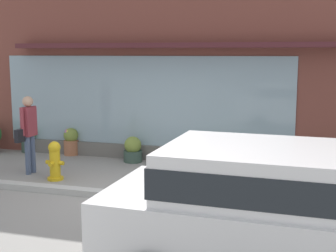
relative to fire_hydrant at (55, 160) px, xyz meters
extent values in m
plane|color=gray|center=(1.88, -0.60, -0.42)|extent=(60.00, 60.00, 0.00)
cube|color=#B2B2AD|center=(1.88, -0.80, -0.36)|extent=(14.00, 0.24, 0.12)
cube|color=brown|center=(1.88, 2.60, 1.86)|extent=(14.00, 0.36, 4.56)
cube|color=#8CA5B2|center=(1.09, 2.40, 1.04)|extent=(7.51, 0.03, 2.27)
cube|color=#4C1E23|center=(1.88, 2.25, 2.43)|extent=(8.11, 0.56, 0.12)
cube|color=#605E59|center=(1.88, 2.38, -0.24)|extent=(7.91, 0.20, 0.36)
cylinder|color=gold|center=(0.00, 0.00, -0.39)|extent=(0.34, 0.34, 0.06)
cylinder|color=gold|center=(0.00, 0.00, -0.07)|extent=(0.23, 0.23, 0.57)
sphere|color=gold|center=(0.00, 0.00, 0.28)|extent=(0.26, 0.26, 0.26)
cylinder|color=gold|center=(-0.15, 0.00, -0.05)|extent=(0.10, 0.09, 0.09)
cylinder|color=gold|center=(0.15, 0.00, -0.05)|extent=(0.10, 0.09, 0.09)
cylinder|color=gold|center=(0.00, -0.15, -0.05)|extent=(0.09, 0.10, 0.09)
cylinder|color=#475675|center=(-0.80, 0.23, 0.01)|extent=(0.12, 0.12, 0.86)
cylinder|color=#475675|center=(-0.79, 0.40, 0.01)|extent=(0.12, 0.12, 0.86)
cube|color=#8E333D|center=(-0.80, 0.32, 0.76)|extent=(0.22, 0.35, 0.64)
sphere|color=tan|center=(-0.80, 0.32, 1.20)|extent=(0.23, 0.23, 0.23)
cylinder|color=#8E333D|center=(-0.81, 0.10, 0.77)|extent=(0.08, 0.08, 0.61)
cylinder|color=#8E333D|center=(-0.78, 0.53, 0.77)|extent=(0.08, 0.08, 0.61)
cube|color=black|center=(-0.84, 0.01, 0.49)|extent=(0.12, 0.25, 0.28)
cube|color=white|center=(4.86, -3.35, 0.27)|extent=(4.22, 1.92, 0.76)
cube|color=white|center=(4.65, -3.34, 0.92)|extent=(2.34, 1.72, 0.61)
cube|color=#1E2328|center=(4.65, -3.34, 0.92)|extent=(2.38, 1.74, 0.33)
cylinder|color=black|center=(3.60, -2.39, -0.11)|extent=(0.63, 0.20, 0.63)
cylinder|color=#9E6042|center=(3.81, 1.87, -0.30)|extent=(0.34, 0.34, 0.24)
sphere|color=#3D8442|center=(3.81, 1.87, -0.06)|extent=(0.34, 0.34, 0.34)
sphere|color=orange|center=(3.77, 1.79, 0.04)|extent=(0.07, 0.07, 0.07)
sphere|color=#E5C64C|center=(3.80, 1.92, 0.03)|extent=(0.10, 0.10, 0.10)
cylinder|color=#B7B2A3|center=(2.94, 1.94, -0.29)|extent=(0.37, 0.37, 0.27)
cone|color=#3D8442|center=(2.94, 1.94, 0.15)|extent=(0.33, 0.33, 0.61)
cylinder|color=#33473D|center=(1.01, 2.01, -0.28)|extent=(0.46, 0.46, 0.28)
sphere|color=olive|center=(1.01, 2.01, 0.01)|extent=(0.42, 0.42, 0.42)
sphere|color=orange|center=(1.05, 1.93, 0.09)|extent=(0.12, 0.12, 0.12)
cylinder|color=#33473D|center=(-2.14, 2.29, -0.23)|extent=(0.37, 0.37, 0.38)
sphere|color=#4C934C|center=(-2.14, 2.29, 0.12)|extent=(0.47, 0.47, 0.47)
sphere|color=#B266B7|center=(-2.26, 2.40, 0.25)|extent=(0.09, 0.09, 0.09)
cylinder|color=#9E6042|center=(5.41, 2.25, -0.31)|extent=(0.35, 0.35, 0.22)
sphere|color=#2D6B33|center=(5.41, 2.25, 0.01)|extent=(0.50, 0.50, 0.50)
cylinder|color=#9E6042|center=(-0.84, 2.29, -0.22)|extent=(0.39, 0.39, 0.39)
sphere|color=olive|center=(-0.84, 2.29, 0.11)|extent=(0.38, 0.38, 0.38)
sphere|color=#DB4C7A|center=(-0.95, 2.31, 0.21)|extent=(0.11, 0.11, 0.11)
sphere|color=#B266B7|center=(-0.90, 2.20, 0.20)|extent=(0.11, 0.11, 0.11)
sphere|color=#E5C64C|center=(-0.87, 2.18, 0.22)|extent=(0.08, 0.08, 0.08)
camera|label=1|loc=(5.00, -8.51, 2.26)|focal=49.60mm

